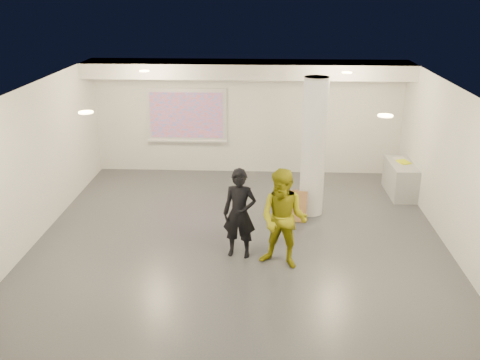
# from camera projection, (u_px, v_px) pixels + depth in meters

# --- Properties ---
(floor) EXTENTS (8.00, 9.00, 0.01)m
(floor) POSITION_uv_depth(u_px,v_px,m) (239.00, 248.00, 10.26)
(floor) COLOR #3B3E43
(floor) RESTS_ON ground
(ceiling) EXTENTS (8.00, 9.00, 0.01)m
(ceiling) POSITION_uv_depth(u_px,v_px,m) (239.00, 93.00, 9.22)
(ceiling) COLOR white
(ceiling) RESTS_ON floor
(wall_back) EXTENTS (8.00, 0.01, 3.00)m
(wall_back) POSITION_uv_depth(u_px,v_px,m) (248.00, 117.00, 13.96)
(wall_back) COLOR silver
(wall_back) RESTS_ON floor
(wall_front) EXTENTS (8.00, 0.01, 3.00)m
(wall_front) POSITION_uv_depth(u_px,v_px,m) (217.00, 320.00, 5.52)
(wall_front) COLOR silver
(wall_front) RESTS_ON floor
(wall_left) EXTENTS (0.01, 9.00, 3.00)m
(wall_left) POSITION_uv_depth(u_px,v_px,m) (24.00, 171.00, 9.92)
(wall_left) COLOR silver
(wall_left) RESTS_ON floor
(wall_right) EXTENTS (0.01, 9.00, 3.00)m
(wall_right) POSITION_uv_depth(u_px,v_px,m) (462.00, 178.00, 9.56)
(wall_right) COLOR silver
(wall_right) RESTS_ON floor
(soffit_band) EXTENTS (8.00, 1.10, 0.36)m
(soffit_band) POSITION_uv_depth(u_px,v_px,m) (247.00, 69.00, 12.99)
(soffit_band) COLOR silver
(soffit_band) RESTS_ON ceiling
(downlight_nw) EXTENTS (0.22, 0.22, 0.02)m
(downlight_nw) POSITION_uv_depth(u_px,v_px,m) (144.00, 71.00, 11.67)
(downlight_nw) COLOR #FCCF80
(downlight_nw) RESTS_ON ceiling
(downlight_ne) EXTENTS (0.22, 0.22, 0.02)m
(downlight_ne) POSITION_uv_depth(u_px,v_px,m) (347.00, 73.00, 11.47)
(downlight_ne) COLOR #FCCF80
(downlight_ne) RESTS_ON ceiling
(downlight_sw) EXTENTS (0.22, 0.22, 0.02)m
(downlight_sw) POSITION_uv_depth(u_px,v_px,m) (86.00, 112.00, 7.92)
(downlight_sw) COLOR #FCCF80
(downlight_sw) RESTS_ON ceiling
(downlight_se) EXTENTS (0.22, 0.22, 0.02)m
(downlight_se) POSITION_uv_depth(u_px,v_px,m) (385.00, 116.00, 7.72)
(downlight_se) COLOR #FCCF80
(downlight_se) RESTS_ON ceiling
(column) EXTENTS (0.52, 0.52, 3.00)m
(column) POSITION_uv_depth(u_px,v_px,m) (314.00, 148.00, 11.36)
(column) COLOR white
(column) RESTS_ON floor
(projection_screen) EXTENTS (2.10, 0.13, 1.42)m
(projection_screen) POSITION_uv_depth(u_px,v_px,m) (187.00, 116.00, 13.98)
(projection_screen) COLOR silver
(projection_screen) RESTS_ON wall_back
(credenza) EXTENTS (0.58, 1.35, 0.78)m
(credenza) POSITION_uv_depth(u_px,v_px,m) (400.00, 179.00, 12.78)
(credenza) COLOR #989B9D
(credenza) RESTS_ON floor
(papers_stack) EXTENTS (0.34, 0.40, 0.02)m
(papers_stack) POSITION_uv_depth(u_px,v_px,m) (401.00, 159.00, 12.90)
(papers_stack) COLOR silver
(papers_stack) RESTS_ON credenza
(postit_pad) EXTENTS (0.32, 0.38, 0.03)m
(postit_pad) POSITION_uv_depth(u_px,v_px,m) (404.00, 162.00, 12.68)
(postit_pad) COLOR #D6E70B
(postit_pad) RESTS_ON credenza
(cardboard_back) EXTENTS (0.64, 0.30, 0.66)m
(cardboard_back) POSITION_uv_depth(u_px,v_px,m) (292.00, 206.00, 11.35)
(cardboard_back) COLOR olive
(cardboard_back) RESTS_ON floor
(cardboard_front) EXTENTS (0.57, 0.39, 0.56)m
(cardboard_front) POSITION_uv_depth(u_px,v_px,m) (288.00, 204.00, 11.61)
(cardboard_front) COLOR olive
(cardboard_front) RESTS_ON floor
(woman) EXTENTS (0.67, 0.50, 1.69)m
(woman) POSITION_uv_depth(u_px,v_px,m) (240.00, 214.00, 9.72)
(woman) COLOR black
(woman) RESTS_ON floor
(man) EXTENTS (1.06, 0.94, 1.81)m
(man) POSITION_uv_depth(u_px,v_px,m) (284.00, 219.00, 9.33)
(man) COLOR #989511
(man) RESTS_ON floor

